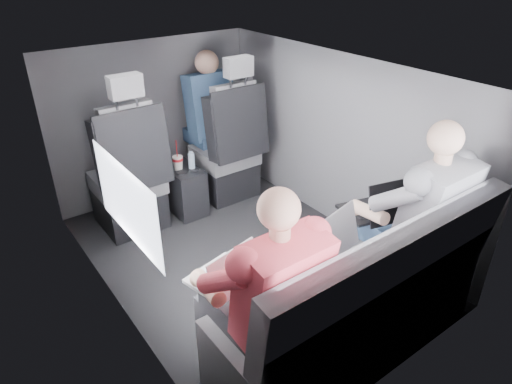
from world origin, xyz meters
TOP-DOWN VIEW (x-y plane):
  - floor at (0.00, 0.00)m, footprint 2.60×2.60m
  - ceiling at (0.00, 0.00)m, footprint 2.60×2.60m
  - panel_left at (-0.90, 0.00)m, footprint 0.02×2.60m
  - panel_right at (0.90, 0.00)m, footprint 0.02×2.60m
  - panel_front at (0.00, 1.30)m, footprint 1.80×0.02m
  - panel_back at (0.00, -1.30)m, footprint 1.80×0.02m
  - side_window at (-0.88, -0.30)m, footprint 0.02×0.75m
  - seatbelt at (0.45, 0.67)m, footprint 0.35×0.11m
  - front_seat_left at (-0.45, 0.84)m, footprint 0.52×0.58m
  - front_seat_right at (0.45, 0.84)m, footprint 0.52×0.58m
  - center_console at (0.00, 0.88)m, footprint 0.24×0.48m
  - rear_bench at (0.00, -1.06)m, footprint 1.60×0.57m
  - soda_cup at (-0.04, 0.83)m, footprint 0.08×0.08m
  - water_bottle at (0.05, 0.78)m, footprint 0.05×0.05m
  - laptop_white at (-0.61, -0.76)m, footprint 0.34×0.34m
  - laptop_silver at (-0.04, -0.82)m, footprint 0.40×0.38m
  - laptop_black at (0.47, -0.79)m, footprint 0.42×0.41m
  - passenger_rear_left at (-0.56, -0.97)m, footprint 0.49×0.61m
  - passenger_rear_right at (0.52, -0.97)m, footprint 0.52×0.63m
  - passenger_front_right at (0.43, 1.10)m, footprint 0.40×0.40m

SIDE VIEW (x-z plane):
  - floor at x=0.00m, z-range 0.00..0.00m
  - center_console at x=0.00m, z-range 0.00..0.41m
  - rear_bench at x=0.00m, z-range -0.15..0.77m
  - front_seat_left at x=-0.45m, z-range -0.23..1.03m
  - front_seat_right at x=0.45m, z-range -0.23..1.03m
  - soda_cup at x=-0.04m, z-range 0.34..0.59m
  - water_bottle at x=0.05m, z-range 0.39..0.55m
  - passenger_rear_left at x=-0.56m, z-range 0.02..1.22m
  - laptop_white at x=-0.61m, z-range 0.52..0.74m
  - laptop_silver at x=-0.04m, z-range 0.51..0.76m
  - laptop_black at x=0.47m, z-range 0.51..0.77m
  - passenger_rear_right at x=0.52m, z-range 0.01..1.26m
  - panel_left at x=-0.90m, z-range 0.00..1.35m
  - panel_right at x=0.90m, z-range 0.00..1.35m
  - panel_front at x=0.00m, z-range 0.00..1.35m
  - panel_back at x=0.00m, z-range 0.00..1.35m
  - passenger_front_right at x=0.43m, z-range 0.34..1.16m
  - seatbelt at x=0.45m, z-range 0.50..1.10m
  - side_window at x=-0.88m, z-range 0.69..1.11m
  - ceiling at x=0.00m, z-range 1.35..1.35m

